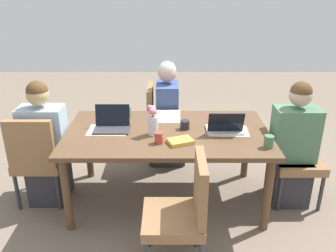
{
  "coord_description": "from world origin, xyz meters",
  "views": [
    {
      "loc": [
        0.01,
        -2.95,
        2.04
      ],
      "look_at": [
        0.0,
        0.0,
        0.78
      ],
      "focal_mm": 38.04,
      "sensor_mm": 36.0,
      "label": 1
    }
  ],
  "objects_px": {
    "book_red_cover": "(181,141)",
    "laptop_head_left_left_mid": "(113,125)",
    "chair_head_left_left_mid": "(38,156)",
    "coffee_mug_centre_left": "(186,125)",
    "chair_near_right_near": "(184,209)",
    "coffee_mug_near_left": "(270,142)",
    "coffee_mug_near_right": "(160,138)",
    "person_head_right_left_far": "(293,151)",
    "chair_head_right_left_far": "(296,150)",
    "laptop_head_right_left_far": "(225,128)",
    "flower_vase": "(154,120)",
    "coffee_mug_centre_right": "(128,112)",
    "chair_far_left_near": "(162,120)",
    "dining_table": "(168,139)",
    "person_head_left_left_mid": "(47,150)",
    "person_far_left_near": "(168,120)"
  },
  "relations": [
    {
      "from": "coffee_mug_near_right",
      "to": "coffee_mug_centre_right",
      "type": "relative_size",
      "value": 0.94
    },
    {
      "from": "person_head_left_left_mid",
      "to": "coffee_mug_centre_left",
      "type": "xyz_separation_m",
      "value": [
        1.3,
        0.02,
        0.25
      ]
    },
    {
      "from": "flower_vase",
      "to": "coffee_mug_centre_left",
      "type": "relative_size",
      "value": 3.25
    },
    {
      "from": "dining_table",
      "to": "chair_far_left_near",
      "type": "relative_size",
      "value": 2.04
    },
    {
      "from": "flower_vase",
      "to": "coffee_mug_centre_right",
      "type": "xyz_separation_m",
      "value": [
        -0.28,
        0.44,
        -0.09
      ]
    },
    {
      "from": "coffee_mug_near_left",
      "to": "dining_table",
      "type": "bearing_deg",
      "value": 158.39
    },
    {
      "from": "chair_near_right_near",
      "to": "laptop_head_left_left_mid",
      "type": "bearing_deg",
      "value": 125.08
    },
    {
      "from": "chair_head_right_left_far",
      "to": "coffee_mug_near_left",
      "type": "xyz_separation_m",
      "value": [
        -0.4,
        -0.41,
        0.29
      ]
    },
    {
      "from": "chair_far_left_near",
      "to": "flower_vase",
      "type": "relative_size",
      "value": 3.21
    },
    {
      "from": "person_head_left_left_mid",
      "to": "laptop_head_right_left_far",
      "type": "height_order",
      "value": "person_head_left_left_mid"
    },
    {
      "from": "person_head_left_left_mid",
      "to": "chair_head_right_left_far",
      "type": "distance_m",
      "value": 2.37
    },
    {
      "from": "chair_near_right_near",
      "to": "coffee_mug_near_left",
      "type": "height_order",
      "value": "chair_near_right_near"
    },
    {
      "from": "person_far_left_near",
      "to": "coffee_mug_near_left",
      "type": "bearing_deg",
      "value": -53.38
    },
    {
      "from": "chair_far_left_near",
      "to": "coffee_mug_near_left",
      "type": "xyz_separation_m",
      "value": [
        0.91,
        -1.18,
        0.29
      ]
    },
    {
      "from": "person_far_left_near",
      "to": "chair_head_left_left_mid",
      "type": "distance_m",
      "value": 1.46
    },
    {
      "from": "chair_near_right_near",
      "to": "flower_vase",
      "type": "xyz_separation_m",
      "value": [
        -0.24,
        0.77,
        0.37
      ]
    },
    {
      "from": "book_red_cover",
      "to": "laptop_head_left_left_mid",
      "type": "bearing_deg",
      "value": 133.53
    },
    {
      "from": "coffee_mug_near_right",
      "to": "coffee_mug_near_left",
      "type": "bearing_deg",
      "value": -5.1
    },
    {
      "from": "person_head_left_left_mid",
      "to": "dining_table",
      "type": "bearing_deg",
      "value": -1.61
    },
    {
      "from": "chair_near_right_near",
      "to": "person_head_left_left_mid",
      "type": "bearing_deg",
      "value": 145.08
    },
    {
      "from": "person_head_left_left_mid",
      "to": "coffee_mug_centre_left",
      "type": "distance_m",
      "value": 1.32
    },
    {
      "from": "flower_vase",
      "to": "laptop_head_right_left_far",
      "type": "height_order",
      "value": "flower_vase"
    },
    {
      "from": "laptop_head_left_left_mid",
      "to": "laptop_head_right_left_far",
      "type": "distance_m",
      "value": 1.02
    },
    {
      "from": "chair_near_right_near",
      "to": "coffee_mug_near_left",
      "type": "distance_m",
      "value": 0.93
    },
    {
      "from": "coffee_mug_near_right",
      "to": "book_red_cover",
      "type": "xyz_separation_m",
      "value": [
        0.18,
        -0.0,
        -0.03
      ]
    },
    {
      "from": "chair_head_left_left_mid",
      "to": "chair_head_right_left_far",
      "type": "relative_size",
      "value": 1.0
    },
    {
      "from": "laptop_head_left_left_mid",
      "to": "flower_vase",
      "type": "bearing_deg",
      "value": -17.11
    },
    {
      "from": "person_head_left_left_mid",
      "to": "chair_head_right_left_far",
      "type": "xyz_separation_m",
      "value": [
        2.37,
        0.05,
        -0.03
      ]
    },
    {
      "from": "coffee_mug_near_right",
      "to": "coffee_mug_centre_right",
      "type": "bearing_deg",
      "value": 118.65
    },
    {
      "from": "chair_far_left_near",
      "to": "laptop_head_left_left_mid",
      "type": "bearing_deg",
      "value": -117.73
    },
    {
      "from": "dining_table",
      "to": "chair_far_left_near",
      "type": "distance_m",
      "value": 0.87
    },
    {
      "from": "laptop_head_left_left_mid",
      "to": "coffee_mug_near_right",
      "type": "xyz_separation_m",
      "value": [
        0.43,
        -0.29,
        0.0
      ]
    },
    {
      "from": "person_head_right_left_far",
      "to": "coffee_mug_centre_right",
      "type": "distance_m",
      "value": 1.63
    },
    {
      "from": "chair_head_right_left_far",
      "to": "laptop_head_right_left_far",
      "type": "distance_m",
      "value": 0.77
    },
    {
      "from": "chair_far_left_near",
      "to": "person_head_right_left_far",
      "type": "xyz_separation_m",
      "value": [
        1.24,
        -0.84,
        0.03
      ]
    },
    {
      "from": "chair_far_left_near",
      "to": "laptop_head_right_left_far",
      "type": "xyz_separation_m",
      "value": [
        0.59,
        -0.87,
        0.28
      ]
    },
    {
      "from": "chair_far_left_near",
      "to": "coffee_mug_centre_left",
      "type": "relative_size",
      "value": 10.42
    },
    {
      "from": "coffee_mug_near_right",
      "to": "coffee_mug_centre_right",
      "type": "xyz_separation_m",
      "value": [
        -0.33,
        0.61,
        0.0
      ]
    },
    {
      "from": "chair_near_right_near",
      "to": "coffee_mug_near_left",
      "type": "xyz_separation_m",
      "value": [
        0.71,
        0.52,
        0.29
      ]
    },
    {
      "from": "chair_far_left_near",
      "to": "chair_head_left_left_mid",
      "type": "height_order",
      "value": "same"
    },
    {
      "from": "person_head_left_left_mid",
      "to": "chair_near_right_near",
      "type": "distance_m",
      "value": 1.53
    },
    {
      "from": "person_head_right_left_far",
      "to": "person_far_left_near",
      "type": "bearing_deg",
      "value": 146.23
    },
    {
      "from": "coffee_mug_centre_left",
      "to": "coffee_mug_near_right",
      "type": "bearing_deg",
      "value": -127.78
    },
    {
      "from": "chair_head_left_left_mid",
      "to": "coffee_mug_centre_left",
      "type": "relative_size",
      "value": 10.42
    },
    {
      "from": "person_head_right_left_far",
      "to": "chair_head_right_left_far",
      "type": "bearing_deg",
      "value": 51.24
    },
    {
      "from": "laptop_head_right_left_far",
      "to": "coffee_mug_near_right",
      "type": "relative_size",
      "value": 3.27
    },
    {
      "from": "book_red_cover",
      "to": "chair_head_right_left_far",
      "type": "bearing_deg",
      "value": -4.41
    },
    {
      "from": "laptop_head_right_left_far",
      "to": "flower_vase",
      "type": "bearing_deg",
      "value": -174.91
    },
    {
      "from": "laptop_head_right_left_far",
      "to": "chair_near_right_near",
      "type": "bearing_deg",
      "value": -115.66
    },
    {
      "from": "book_red_cover",
      "to": "person_head_right_left_far",
      "type": "bearing_deg",
      "value": -7.27
    }
  ]
}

